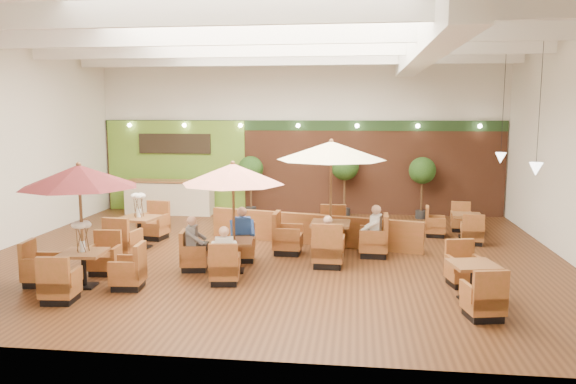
% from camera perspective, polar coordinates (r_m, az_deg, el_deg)
% --- Properties ---
extents(room, '(14.04, 14.00, 5.52)m').
position_cam_1_polar(room, '(14.75, 0.15, 8.61)').
color(room, '#381E0F').
rests_on(room, ground).
extents(service_counter, '(3.00, 0.75, 1.18)m').
position_cam_1_polar(service_counter, '(19.82, -11.93, -0.53)').
color(service_counter, beige).
rests_on(service_counter, ground).
extents(booth_divider, '(5.73, 1.65, 0.81)m').
position_cam_1_polar(booth_divider, '(14.99, 2.46, -3.80)').
color(booth_divider, brown).
rests_on(booth_divider, ground).
extents(table_0, '(2.51, 2.51, 2.54)m').
position_cam_1_polar(table_0, '(11.83, -20.34, -1.04)').
color(table_0, brown).
rests_on(table_0, ground).
extents(table_1, '(2.36, 2.46, 2.46)m').
position_cam_1_polar(table_1, '(12.24, -5.84, 0.00)').
color(table_1, brown).
rests_on(table_1, ground).
extents(table_2, '(2.81, 2.81, 2.86)m').
position_cam_1_polar(table_2, '(13.61, 4.39, 1.47)').
color(table_2, brown).
rests_on(table_2, ground).
extents(table_3, '(1.06, 2.85, 1.60)m').
position_cam_1_polar(table_3, '(15.05, -14.87, -3.65)').
color(table_3, brown).
rests_on(table_3, ground).
extents(table_4, '(0.97, 2.55, 0.92)m').
position_cam_1_polar(table_4, '(11.12, 18.25, -8.75)').
color(table_4, brown).
rests_on(table_4, ground).
extents(table_5, '(1.58, 2.32, 0.85)m').
position_cam_1_polar(table_5, '(16.55, 16.80, -3.33)').
color(table_5, brown).
rests_on(table_5, ground).
extents(topiary_0, '(0.87, 0.87, 2.02)m').
position_cam_1_polar(topiary_0, '(19.17, -3.81, 2.12)').
color(topiary_0, black).
rests_on(topiary_0, ground).
extents(topiary_1, '(0.94, 0.94, 2.18)m').
position_cam_1_polar(topiary_1, '(18.82, 5.79, 2.35)').
color(topiary_1, black).
rests_on(topiary_1, ground).
extents(topiary_2, '(0.88, 0.88, 2.05)m').
position_cam_1_polar(topiary_2, '(18.95, 13.48, 1.90)').
color(topiary_2, black).
rests_on(topiary_2, ground).
extents(diner_0, '(0.40, 0.35, 0.75)m').
position_cam_1_polar(diner_0, '(11.57, -6.49, -5.73)').
color(diner_0, silver).
rests_on(diner_0, ground).
extents(diner_1, '(0.45, 0.40, 0.83)m').
position_cam_1_polar(diner_1, '(13.27, -4.68, -3.78)').
color(diner_1, '#234899').
rests_on(diner_1, ground).
extents(diner_2, '(0.33, 0.40, 0.77)m').
position_cam_1_polar(diner_2, '(12.64, -9.51, -4.57)').
color(diner_2, slate).
rests_on(diner_2, ground).
extents(diner_3, '(0.38, 0.33, 0.73)m').
position_cam_1_polar(diner_3, '(12.78, 4.10, -4.41)').
color(diner_3, '#234899').
rests_on(diner_3, ground).
extents(diner_4, '(0.38, 0.44, 0.82)m').
position_cam_1_polar(diner_4, '(13.79, 8.71, -3.41)').
color(diner_4, silver).
rests_on(diner_4, ground).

